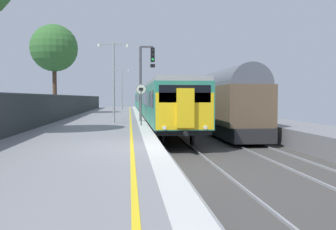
# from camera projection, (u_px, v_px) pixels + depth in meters

# --- Properties ---
(ground) EXTENTS (17.40, 110.00, 1.21)m
(ground) POSITION_uv_depth(u_px,v_px,m) (221.00, 164.00, 12.40)
(ground) COLOR gray
(commuter_train_at_platform) EXTENTS (2.83, 59.64, 3.81)m
(commuter_train_at_platform) POSITION_uv_depth(u_px,v_px,m) (150.00, 101.00, 46.11)
(commuter_train_at_platform) COLOR #2D846B
(commuter_train_at_platform) RESTS_ON ground
(freight_train_adjacent_track) EXTENTS (2.60, 24.80, 4.48)m
(freight_train_adjacent_track) POSITION_uv_depth(u_px,v_px,m) (206.00, 100.00, 31.22)
(freight_train_adjacent_track) COLOR #232326
(freight_train_adjacent_track) RESTS_ON ground
(signal_gantry) EXTENTS (1.10, 0.24, 5.22)m
(signal_gantry) POSITION_uv_depth(u_px,v_px,m) (144.00, 74.00, 25.54)
(signal_gantry) COLOR #47474C
(signal_gantry) RESTS_ON ground
(speed_limit_sign) EXTENTS (0.59, 0.08, 2.42)m
(speed_limit_sign) POSITION_uv_depth(u_px,v_px,m) (141.00, 99.00, 21.37)
(speed_limit_sign) COLOR #59595B
(speed_limit_sign) RESTS_ON ground
(platform_lamp_mid) EXTENTS (2.00, 0.20, 5.15)m
(platform_lamp_mid) POSITION_uv_depth(u_px,v_px,m) (114.00, 75.00, 23.53)
(platform_lamp_mid) COLOR #93999E
(platform_lamp_mid) RESTS_ON ground
(platform_lamp_far) EXTENTS (2.00, 0.20, 5.45)m
(platform_lamp_far) POSITION_uv_depth(u_px,v_px,m) (122.00, 86.00, 48.98)
(platform_lamp_far) COLOR #93999E
(platform_lamp_far) RESTS_ON ground
(background_tree_centre) EXTENTS (4.78, 4.78, 9.09)m
(background_tree_centre) POSITION_uv_depth(u_px,v_px,m) (55.00, 50.00, 37.49)
(background_tree_centre) COLOR #473323
(background_tree_centre) RESTS_ON ground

